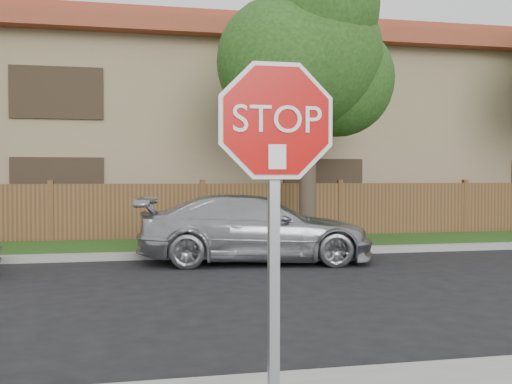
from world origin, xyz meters
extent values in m
plane|color=black|center=(0.00, 0.00, 0.00)|extent=(90.00, 90.00, 0.00)
cube|color=gray|center=(0.00, 8.15, 0.07)|extent=(70.00, 0.30, 0.15)
cube|color=#1E4714|center=(0.00, 9.80, 0.06)|extent=(70.00, 3.00, 0.12)
cube|color=#52351D|center=(0.00, 11.40, 0.80)|extent=(70.00, 0.12, 1.60)
cube|color=#A08363|center=(0.00, 17.00, 3.00)|extent=(34.00, 8.00, 6.00)
cube|color=brown|center=(0.00, 17.00, 6.25)|extent=(35.20, 9.20, 0.50)
cube|color=brown|center=(0.00, 17.00, 6.85)|extent=(33.00, 5.50, 0.70)
cylinder|color=#382B21|center=(2.50, 9.70, 1.96)|extent=(0.44, 0.44, 3.92)
sphere|color=#1D3C12|center=(2.50, 9.70, 4.90)|extent=(3.80, 3.80, 3.80)
sphere|color=#1D3C12|center=(3.40, 10.00, 4.34)|extent=(3.00, 3.00, 3.00)
sphere|color=#1D3C12|center=(1.70, 9.30, 4.62)|extent=(3.20, 3.20, 3.20)
sphere|color=#1D3C12|center=(2.70, 9.10, 5.95)|extent=(2.80, 2.80, 2.80)
cube|color=gray|center=(-1.08, -1.44, 1.25)|extent=(0.06, 0.06, 2.30)
cylinder|color=white|center=(-1.08, -1.50, 2.15)|extent=(1.01, 0.02, 1.01)
cylinder|color=#BB0907|center=(-1.08, -1.51, 2.15)|extent=(0.93, 0.02, 0.93)
cube|color=white|center=(-1.08, -1.53, 1.93)|extent=(0.11, 0.00, 0.15)
imported|color=#9FA0A6|center=(0.61, 7.19, 0.71)|extent=(5.10, 2.62, 1.42)
camera|label=1|loc=(-1.96, -5.05, 1.82)|focal=42.00mm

